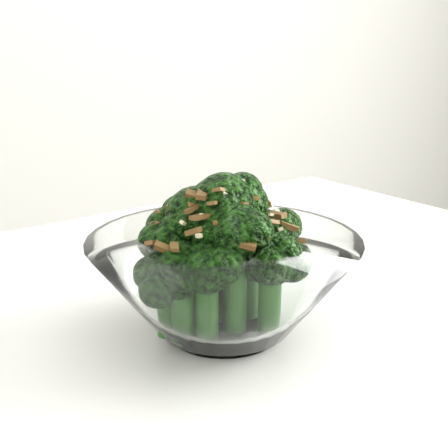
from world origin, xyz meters
name	(u,v)px	position (x,y,z in m)	size (l,w,h in m)	color
broccoli_dish	(224,272)	(0.11, 0.24, 0.80)	(0.19, 0.19, 0.12)	white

